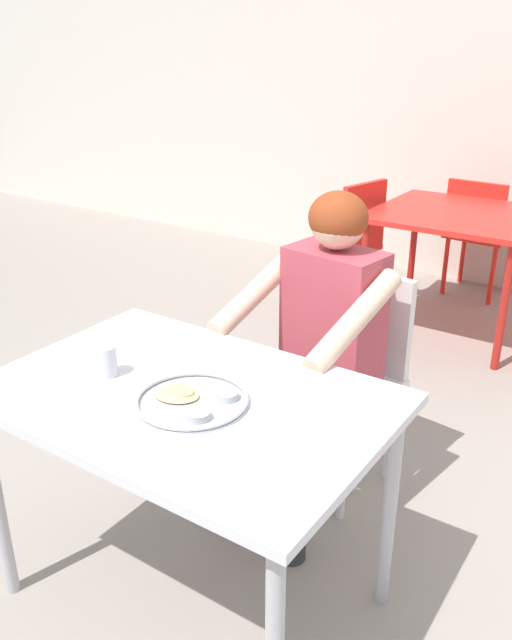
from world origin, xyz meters
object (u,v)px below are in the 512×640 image
object	(u,v)px
thali_tray	(193,400)
table_background_red	(459,226)
chair_foreground	(349,365)
diner_foreground	(317,331)
chair_red_left	(348,238)
drinking_cup	(106,360)
table_foreground	(187,418)
chair_red_far	(478,229)

from	to	relation	value
thali_tray	table_background_red	distance (m)	2.58
chair_foreground	table_background_red	world-z (taller)	chair_foreground
diner_foreground	chair_red_left	world-z (taller)	diner_foreground
drinking_cup	chair_foreground	size ratio (longest dim) A/B	0.11
diner_foreground	table_background_red	xyz separation A→B (m)	(-0.12, 1.90, -0.06)
table_foreground	drinking_cup	bearing A→B (deg)	-169.49
chair_foreground	chair_red_left	world-z (taller)	chair_red_left
table_foreground	thali_tray	distance (m)	0.11
thali_tray	table_background_red	world-z (taller)	thali_tray
chair_red_far	table_foreground	bearing A→B (deg)	-87.95
table_foreground	drinking_cup	xyz separation A→B (m)	(-0.26, -0.05, 0.13)
diner_foreground	chair_red_far	distance (m)	2.57
thali_tray	chair_red_far	size ratio (longest dim) A/B	0.38
table_foreground	diner_foreground	distance (m)	0.64
diner_foreground	chair_red_left	xyz separation A→B (m)	(-0.79, 1.84, -0.22)
table_foreground	table_background_red	bearing A→B (deg)	91.20
diner_foreground	chair_red_far	world-z (taller)	diner_foreground
thali_tray	chair_foreground	world-z (taller)	chair_foreground
table_background_red	chair_red_left	xyz separation A→B (m)	(-0.67, -0.06, -0.17)
diner_foreground	table_background_red	bearing A→B (deg)	93.56
thali_tray	chair_red_left	size ratio (longest dim) A/B	0.36
thali_tray	chair_red_left	bearing A→B (deg)	107.26
table_foreground	chair_red_far	world-z (taller)	chair_red_far
thali_tray	drinking_cup	distance (m)	0.32
diner_foreground	thali_tray	bearing A→B (deg)	-91.00
table_foreground	thali_tray	bearing A→B (deg)	-31.85
chair_foreground	diner_foreground	size ratio (longest dim) A/B	0.71
table_foreground	chair_red_left	size ratio (longest dim) A/B	1.32
drinking_cup	diner_foreground	xyz separation A→B (m)	(0.33, 0.69, -0.08)
thali_tray	drinking_cup	bearing A→B (deg)	-177.24
chair_red_far	diner_foreground	bearing A→B (deg)	-85.98
chair_red_far	chair_red_left	bearing A→B (deg)	-130.57
diner_foreground	table_background_red	size ratio (longest dim) A/B	1.28
thali_tray	chair_foreground	distance (m)	0.93
table_foreground	table_background_red	distance (m)	2.54
table_foreground	chair_foreground	xyz separation A→B (m)	(0.09, 0.86, -0.17)
table_foreground	table_background_red	xyz separation A→B (m)	(-0.05, 2.54, -0.01)
chair_foreground	chair_red_left	distance (m)	1.81
thali_tray	drinking_cup	size ratio (longest dim) A/B	3.27
table_background_red	chair_red_far	world-z (taller)	chair_red_far
drinking_cup	table_background_red	bearing A→B (deg)	85.43
diner_foreground	table_foreground	bearing A→B (deg)	-95.81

